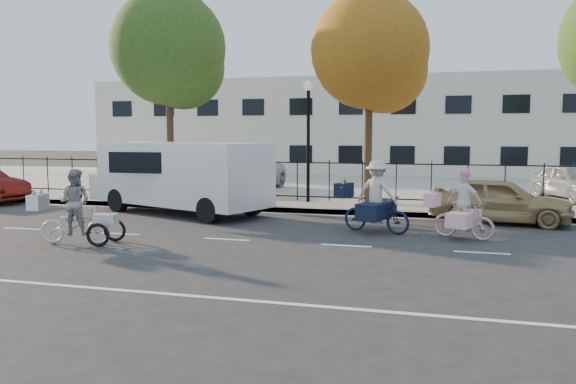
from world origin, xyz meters
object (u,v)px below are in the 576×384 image
(lamppost, at_px, (308,119))
(zebra_trike, at_px, (75,215))
(pedestrian, at_px, (203,175))
(lot_car_d, at_px, (572,181))
(lot_car_a, at_px, (151,171))
(gold_sedan, at_px, (500,200))
(lot_car_c, at_px, (226,174))
(unicorn_bike, at_px, (463,213))
(white_van, at_px, (179,174))
(bull_bike, at_px, (375,203))
(lot_car_b, at_px, (240,173))

(lamppost, xyz_separation_m, zebra_trike, (-3.77, -8.22, -2.42))
(pedestrian, xyz_separation_m, lot_car_d, (13.26, 4.17, -0.29))
(lamppost, bearing_deg, lot_car_a, 155.04)
(gold_sedan, relative_size, lot_car_c, 0.96)
(gold_sedan, bearing_deg, zebra_trike, 128.35)
(unicorn_bike, relative_size, white_van, 0.25)
(lot_car_a, bearing_deg, white_van, -42.36)
(lamppost, height_order, gold_sedan, lamppost)
(white_van, bearing_deg, lamppost, 59.37)
(white_van, bearing_deg, pedestrian, 115.17)
(bull_bike, distance_m, lot_car_d, 10.63)
(unicorn_bike, relative_size, pedestrian, 0.94)
(bull_bike, bearing_deg, zebra_trike, 134.79)
(lot_car_d, bearing_deg, pedestrian, 176.47)
(pedestrian, height_order, lot_car_a, pedestrian)
(unicorn_bike, height_order, lot_car_b, unicorn_bike)
(gold_sedan, distance_m, lot_car_b, 11.58)
(gold_sedan, distance_m, lot_car_a, 16.03)
(pedestrian, bearing_deg, white_van, 88.16)
(zebra_trike, relative_size, white_van, 0.30)
(white_van, relative_size, lot_car_b, 1.34)
(lamppost, xyz_separation_m, white_van, (-3.66, -2.90, -1.83))
(lot_car_c, bearing_deg, lamppost, -43.07)
(pedestrian, relative_size, lot_car_a, 0.39)
(gold_sedan, relative_size, lot_car_b, 0.74)
(lot_car_c, distance_m, lot_car_d, 14.06)
(lamppost, bearing_deg, lot_car_c, 140.94)
(lamppost, height_order, lot_car_d, lamppost)
(lamppost, bearing_deg, lot_car_b, 138.61)
(pedestrian, bearing_deg, lot_car_b, -96.53)
(white_van, distance_m, pedestrian, 2.37)
(unicorn_bike, bearing_deg, lot_car_d, -4.09)
(lot_car_d, bearing_deg, gold_sedan, -138.77)
(bull_bike, relative_size, lot_car_c, 0.52)
(pedestrian, xyz_separation_m, lot_car_b, (0.03, 3.89, -0.22))
(lamppost, distance_m, lot_car_d, 10.35)
(gold_sedan, xyz_separation_m, lot_car_c, (-10.93, 6.08, 0.16))
(lot_car_d, bearing_deg, white_van, -174.48)
(lot_car_a, bearing_deg, lot_car_d, 11.57)
(white_van, bearing_deg, lot_car_a, 146.02)
(bull_bike, bearing_deg, lot_car_d, -19.73)
(bull_bike, height_order, white_van, white_van)
(zebra_trike, height_order, lot_car_b, zebra_trike)
(gold_sedan, bearing_deg, lot_car_a, 74.97)
(bull_bike, height_order, lot_car_c, bull_bike)
(white_van, relative_size, gold_sedan, 1.80)
(bull_bike, xyz_separation_m, gold_sedan, (3.35, 2.49, -0.10))
(white_van, height_order, gold_sedan, white_van)
(unicorn_bike, xyz_separation_m, lot_car_a, (-13.60, 9.07, 0.20))
(lamppost, relative_size, zebra_trike, 2.06)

